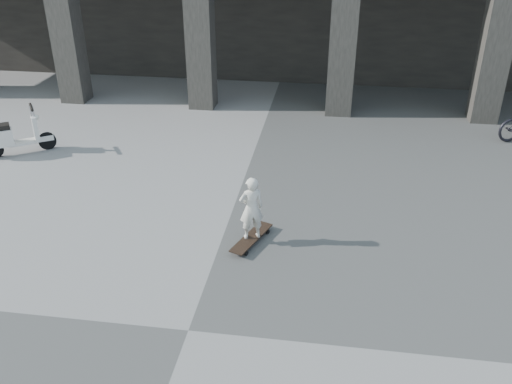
# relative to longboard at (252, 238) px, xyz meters

# --- Properties ---
(ground) EXTENTS (90.00, 90.00, 0.00)m
(ground) POSITION_rel_longboard_xyz_m (-0.49, -2.13, -0.08)
(ground) COLOR #474745
(ground) RESTS_ON ground
(longboard) EXTENTS (0.58, 1.04, 0.10)m
(longboard) POSITION_rel_longboard_xyz_m (0.00, 0.00, 0.00)
(longboard) COLOR black
(longboard) RESTS_ON ground
(child) EXTENTS (0.45, 0.39, 1.05)m
(child) POSITION_rel_longboard_xyz_m (0.00, 0.00, 0.55)
(child) COLOR beige
(child) RESTS_ON longboard
(scooter) EXTENTS (1.28, 0.95, 1.02)m
(scooter) POSITION_rel_longboard_xyz_m (-5.68, 2.63, 0.32)
(scooter) COLOR black
(scooter) RESTS_ON ground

